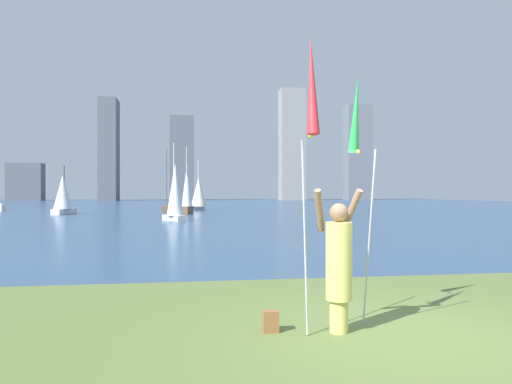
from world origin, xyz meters
The scene contains 15 objects.
ground centered at (0.00, 50.95, -0.06)m, with size 120.00×138.00×0.12m.
person centered at (-0.82, 0.26, 0.95)m, with size 0.71×0.52×1.93m.
kite_flag_left centered at (-1.27, -0.03, 3.15)m, with size 0.16×0.68×3.87m.
kite_flag_right centered at (-0.37, 0.82, 2.92)m, with size 0.16×0.93×3.55m.
bag centered at (-1.72, 0.41, 0.14)m, with size 0.21×0.14×0.29m.
sailboat_2 centered at (-12.67, 36.29, 1.63)m, with size 1.80×3.05×4.08m.
sailboat_3 centered at (-1.21, 43.55, 1.63)m, with size 1.66×3.18×5.12m.
sailboat_4 centered at (-3.33, 25.80, 1.85)m, with size 1.58×2.12×5.04m.
sailboat_7 centered at (-2.47, 35.28, 1.95)m, with size 1.19×1.89×5.65m.
sailboat_8 centered at (-4.35, 41.94, 0.37)m, with size 0.82×2.52×6.02m.
skyline_tower_0 centered at (-35.28, 101.82, 3.93)m, with size 7.03×3.57×7.85m.
skyline_tower_1 centered at (-17.84, 98.20, 10.53)m, with size 3.59×6.46×21.05m.
skyline_tower_2 centered at (-2.89, 102.46, 9.14)m, with size 5.14×7.31×18.29m.
skyline_tower_3 centered at (20.77, 96.85, 12.02)m, with size 5.26×4.12×24.04m.
skyline_tower_4 centered at (36.31, 98.70, 10.68)m, with size 5.61×4.27×21.35m.
Camera 1 is at (-2.90, -6.00, 1.89)m, focal length 34.10 mm.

